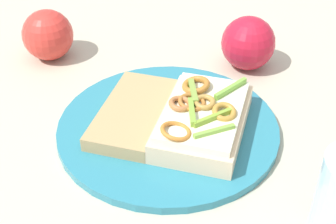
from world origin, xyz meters
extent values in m
plane|color=#B6B298|center=(0.00, 0.00, 0.00)|extent=(2.00, 2.00, 0.00)
cylinder|color=teal|center=(0.00, 0.00, 0.01)|extent=(0.28, 0.28, 0.01)
cube|color=beige|center=(0.04, -0.02, 0.02)|extent=(0.16, 0.18, 0.03)
cube|color=#E9E7C6|center=(0.04, -0.02, 0.04)|extent=(0.14, 0.17, 0.01)
torus|color=#C4762C|center=(0.00, -0.06, 0.05)|extent=(0.05, 0.05, 0.01)
torus|color=#A9693A|center=(0.01, -0.01, 0.05)|extent=(0.03, 0.03, 0.01)
torus|color=#AE6E2A|center=(0.04, 0.03, 0.05)|extent=(0.04, 0.04, 0.02)
torus|color=#A9823C|center=(0.04, -0.01, 0.05)|extent=(0.04, 0.04, 0.01)
torus|color=#B08132|center=(0.06, -0.03, 0.05)|extent=(0.04, 0.04, 0.02)
torus|color=#AB6B2D|center=(0.03, -0.01, 0.05)|extent=(0.05, 0.05, 0.01)
cube|color=#7FB142|center=(0.04, -0.07, 0.05)|extent=(0.05, 0.02, 0.01)
cube|color=#7CAA39|center=(0.02, -0.03, 0.05)|extent=(0.01, 0.05, 0.01)
cube|color=#7ABC41|center=(0.08, 0.01, 0.05)|extent=(0.05, 0.04, 0.01)
cube|color=olive|center=(0.03, 0.01, 0.05)|extent=(0.01, 0.05, 0.01)
cube|color=#83A933|center=(0.05, -0.04, 0.05)|extent=(0.05, 0.03, 0.01)
cube|color=tan|center=(-0.04, 0.02, 0.02)|extent=(0.14, 0.18, 0.02)
sphere|color=red|center=(0.14, 0.14, 0.04)|extent=(0.10, 0.10, 0.08)
sphere|color=red|center=(-0.16, 0.21, 0.04)|extent=(0.09, 0.09, 0.08)
camera|label=1|loc=(-0.07, -0.48, 0.40)|focal=52.24mm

